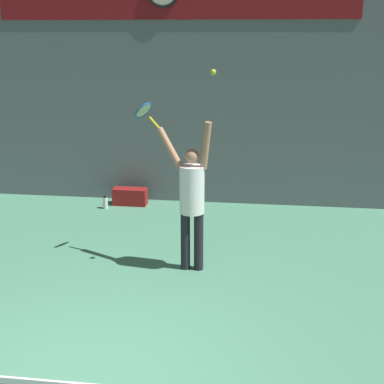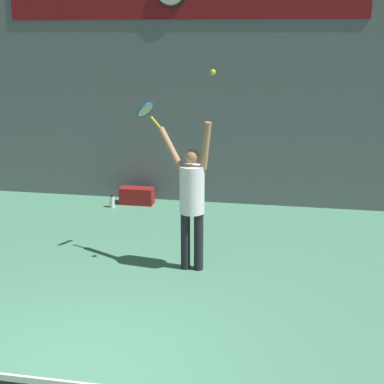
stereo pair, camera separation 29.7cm
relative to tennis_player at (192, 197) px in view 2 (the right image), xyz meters
name	(u,v)px [view 2 (the right image)]	position (x,y,z in m)	size (l,w,h in m)	color
back_wall	(182,70)	(-0.73, 3.12, 1.44)	(18.00, 0.10, 5.00)	slate
tennis_player	(192,197)	(0.00, 0.00, 0.00)	(0.82, 0.49, 2.08)	black
tennis_racket	(146,111)	(-0.70, 0.38, 1.07)	(0.42, 0.35, 0.36)	yellow
tennis_ball	(213,72)	(0.28, -0.08, 1.65)	(0.07, 0.07, 0.07)	#CCDB2D
water_bottle	(112,202)	(-1.96, 2.43, -0.95)	(0.09, 0.09, 0.25)	silver
equipment_bag	(137,196)	(-1.55, 2.72, -0.90)	(0.64, 0.27, 0.32)	maroon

